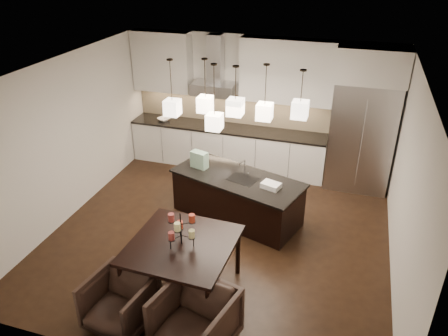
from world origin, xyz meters
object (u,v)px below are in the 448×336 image
(armchair_left, at_px, (120,302))
(dining_table, at_px, (183,267))
(refrigerator, at_px, (361,137))
(island_body, at_px, (237,198))
(armchair_right, at_px, (195,321))

(armchair_left, bearing_deg, dining_table, 65.57)
(refrigerator, bearing_deg, armchair_left, -120.34)
(dining_table, bearing_deg, refrigerator, 62.57)
(dining_table, xyz_separation_m, armchair_left, (-0.54, -0.80, -0.05))
(refrigerator, xyz_separation_m, armchair_left, (-2.72, -4.65, -0.72))
(refrigerator, xyz_separation_m, dining_table, (-2.18, -3.84, -0.66))
(dining_table, relative_size, armchair_left, 1.74)
(refrigerator, bearing_deg, island_body, -137.27)
(dining_table, bearing_deg, armchair_right, -57.37)
(armchair_right, bearing_deg, island_body, 109.77)
(island_body, relative_size, armchair_left, 2.81)
(armchair_left, height_order, armchair_right, armchair_right)
(refrigerator, distance_m, armchair_right, 5.02)
(island_body, bearing_deg, armchair_left, -87.46)
(armchair_left, bearing_deg, refrigerator, 69.20)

